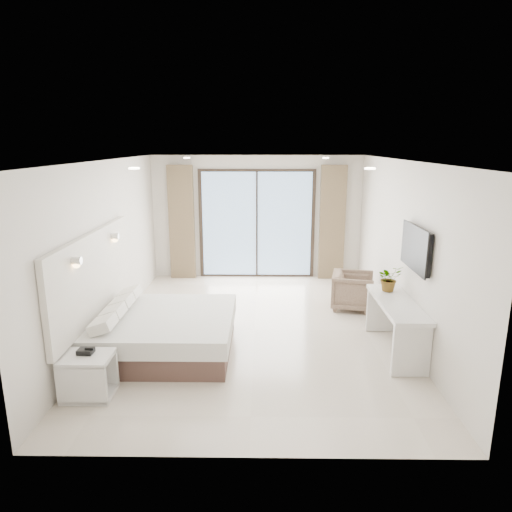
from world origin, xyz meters
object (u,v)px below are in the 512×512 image
object	(u,v)px
nightstand	(88,376)
console_desk	(396,315)
armchair	(353,289)
bed	(163,332)

from	to	relation	value
nightstand	console_desk	bearing A→B (deg)	17.27
nightstand	armchair	world-z (taller)	armchair
bed	armchair	bearing A→B (deg)	30.28
bed	console_desk	bearing A→B (deg)	0.31
armchair	nightstand	bearing A→B (deg)	141.60
bed	console_desk	xyz separation A→B (m)	(3.36, 0.02, 0.27)
nightstand	armchair	bearing A→B (deg)	39.06
nightstand	console_desk	distance (m)	4.19
console_desk	bed	bearing A→B (deg)	-179.69
bed	armchair	size ratio (longest dim) A/B	2.69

